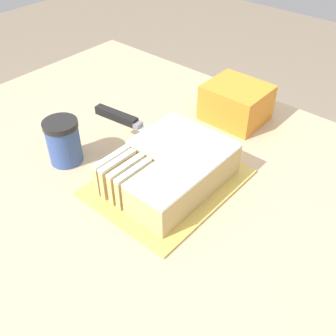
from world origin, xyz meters
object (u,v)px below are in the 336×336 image
object	(u,v)px
cake_board	(168,182)
cake	(172,167)
storage_box	(236,103)
knife	(128,121)
coffee_cup	(64,141)

from	to	relation	value
cake_board	cake	distance (m)	0.05
cake	storage_box	size ratio (longest dim) A/B	1.69
cake_board	knife	size ratio (longest dim) A/B	0.99
cake	knife	size ratio (longest dim) A/B	0.80
cake	storage_box	distance (m)	0.35
storage_box	cake	bearing A→B (deg)	-82.43
knife	cake	bearing A→B (deg)	-13.73
knife	coffee_cup	world-z (taller)	coffee_cup
knife	cake_board	bearing A→B (deg)	-16.95
knife	storage_box	world-z (taller)	knife
coffee_cup	storage_box	distance (m)	0.51
storage_box	knife	bearing A→B (deg)	-110.11
cake_board	knife	bearing A→B (deg)	169.98
cake	knife	xyz separation A→B (m)	(-0.16, 0.02, 0.05)
cake_board	cake	world-z (taller)	cake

